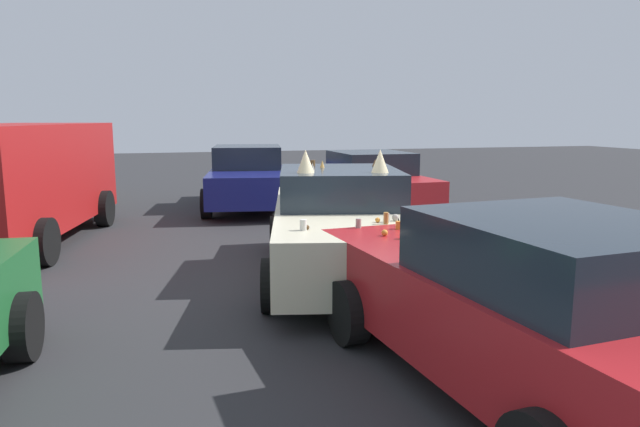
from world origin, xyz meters
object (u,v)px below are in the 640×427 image
object	(u,v)px
parked_sedan_near_right	(22,176)
parked_sedan_far_right	(528,304)
parked_van_row_back_center	(15,177)
parked_sedan_near_left	(373,182)
parked_sedan_behind_right	(248,178)
art_car_decorated	(341,224)

from	to	relation	value
parked_sedan_near_right	parked_sedan_far_right	world-z (taller)	parked_sedan_far_right
parked_van_row_back_center	parked_sedan_near_left	distance (m)	7.28
parked_sedan_behind_right	parked_sedan_far_right	xyz separation A→B (m)	(-10.13, -0.61, -0.00)
art_car_decorated	parked_sedan_behind_right	xyz separation A→B (m)	(6.46, 0.27, 0.00)
art_car_decorated	parked_van_row_back_center	distance (m)	5.89
parked_sedan_behind_right	parked_sedan_near_left	size ratio (longest dim) A/B	1.22
parked_sedan_near_right	parked_sedan_near_left	bearing A→B (deg)	73.65
art_car_decorated	parked_sedan_near_right	bearing A→B (deg)	-133.74
parked_sedan_far_right	parked_sedan_near_left	bearing A→B (deg)	-17.99
art_car_decorated	parked_sedan_near_right	xyz separation A→B (m)	(8.74, 5.69, -0.04)
parked_sedan_behind_right	parked_sedan_near_left	bearing A→B (deg)	70.36
parked_van_row_back_center	parked_sedan_far_right	world-z (taller)	parked_van_row_back_center
parked_sedan_behind_right	parked_sedan_near_right	xyz separation A→B (m)	(2.28, 5.42, -0.04)
parked_sedan_near_right	parked_van_row_back_center	bearing A→B (deg)	19.08
parked_sedan_behind_right	parked_sedan_far_right	distance (m)	10.15
parked_sedan_near_right	parked_sedan_far_right	xyz separation A→B (m)	(-12.41, -6.03, 0.04)
art_car_decorated	parked_sedan_far_right	size ratio (longest dim) A/B	1.09
parked_sedan_near_left	parked_sedan_far_right	distance (m)	8.87
parked_sedan_behind_right	parked_sedan_far_right	world-z (taller)	parked_sedan_behind_right
art_car_decorated	parked_van_row_back_center	size ratio (longest dim) A/B	0.86
parked_van_row_back_center	parked_sedan_near_right	distance (m)	5.36
art_car_decorated	parked_van_row_back_center	world-z (taller)	parked_van_row_back_center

